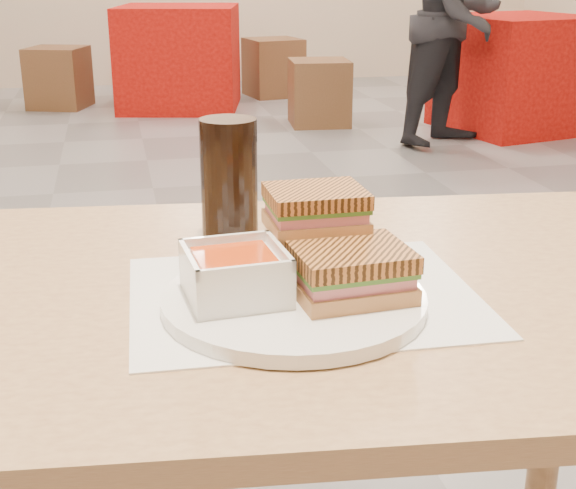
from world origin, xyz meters
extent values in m
cube|color=tan|center=(-0.02, -1.94, 0.73)|extent=(1.27, 0.82, 0.03)
cylinder|color=tan|center=(0.55, -1.70, 0.36)|extent=(0.06, 0.06, 0.72)
cube|color=white|center=(0.03, -1.99, 0.75)|extent=(0.41, 0.32, 0.00)
cylinder|color=white|center=(0.01, -2.02, 0.76)|extent=(0.29, 0.29, 0.02)
cube|color=white|center=(-0.05, -2.01, 0.79)|extent=(0.11, 0.11, 0.04)
cube|color=#D84E1A|center=(-0.05, -2.01, 0.81)|extent=(0.09, 0.09, 0.01)
cube|color=white|center=(0.00, -2.01, 0.82)|extent=(0.01, 0.11, 0.01)
cube|color=white|center=(-0.10, -2.02, 0.82)|extent=(0.01, 0.11, 0.01)
cube|color=white|center=(-0.06, -1.96, 0.82)|extent=(0.11, 0.01, 0.01)
cube|color=white|center=(-0.05, -2.06, 0.82)|extent=(0.11, 0.01, 0.01)
cube|color=#BD7D46|center=(0.07, -2.03, 0.78)|extent=(0.13, 0.11, 0.02)
cube|color=#C8717B|center=(0.07, -2.03, 0.79)|extent=(0.12, 0.10, 0.01)
cube|color=#386B23|center=(0.07, -2.03, 0.80)|extent=(0.13, 0.11, 0.01)
cube|color=#A5612A|center=(0.07, -2.03, 0.81)|extent=(0.13, 0.11, 0.02)
cube|color=#BD7D46|center=(0.05, -1.95, 0.83)|extent=(0.11, 0.09, 0.02)
cube|color=#C8717B|center=(0.05, -1.95, 0.84)|extent=(0.11, 0.09, 0.01)
cube|color=#386B23|center=(0.05, -1.95, 0.85)|extent=(0.11, 0.09, 0.01)
cube|color=#A5612A|center=(0.05, -1.95, 0.86)|extent=(0.11, 0.09, 0.02)
cylinder|color=black|center=(-0.02, -1.76, 0.83)|extent=(0.08, 0.08, 0.17)
cube|color=#B7170D|center=(2.54, 2.28, 0.38)|extent=(1.04, 1.04, 0.77)
cube|color=#B7170D|center=(0.36, 3.63, 0.39)|extent=(1.06, 1.06, 0.78)
cube|color=brown|center=(1.26, 2.72, 0.23)|extent=(0.44, 0.44, 0.46)
cube|color=brown|center=(2.58, 2.29, 0.22)|extent=(0.45, 0.45, 0.45)
cube|color=brown|center=(-0.58, 3.85, 0.24)|extent=(0.53, 0.53, 0.47)
cube|color=brown|center=(1.20, 4.06, 0.24)|extent=(0.51, 0.51, 0.48)
imported|color=black|center=(1.95, 1.94, 0.79)|extent=(0.97, 0.92, 1.58)
camera|label=1|loc=(-0.17, -2.82, 1.12)|focal=49.98mm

